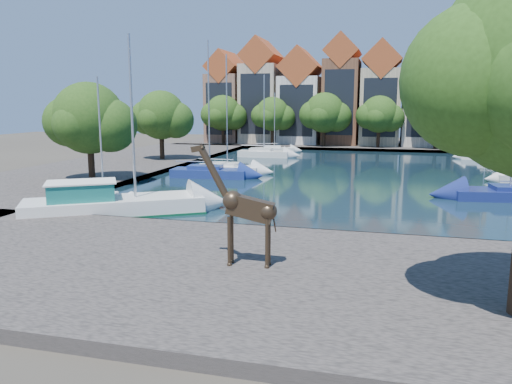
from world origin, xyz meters
TOP-DOWN VIEW (x-y plane):
  - ground at (0.00, 0.00)m, footprint 160.00×160.00m
  - water_basin at (0.00, 24.00)m, footprint 38.00×50.00m
  - near_quay at (0.00, -7.00)m, footprint 50.00×14.00m
  - far_quay at (0.00, 56.00)m, footprint 60.00×16.00m
  - left_quay at (-25.00, 24.00)m, footprint 14.00×52.00m
  - townhouse_west_end at (-23.00, 55.99)m, footprint 5.44×9.18m
  - townhouse_west_mid at (-17.00, 55.99)m, footprint 5.94×9.18m
  - townhouse_west_inner at (-10.50, 55.99)m, footprint 6.43×9.18m
  - townhouse_center at (-4.00, 55.99)m, footprint 5.44×9.18m
  - townhouse_east_inner at (2.00, 55.99)m, footprint 5.94×9.18m
  - townhouse_east_mid at (8.50, 55.99)m, footprint 6.43×9.18m
  - townhouse_east_end at (15.00, 55.99)m, footprint 5.44×9.18m
  - far_tree_far_west at (-21.90, 50.49)m, footprint 7.28×5.60m
  - far_tree_west at (-13.91, 50.49)m, footprint 6.76×5.20m
  - far_tree_mid_west at (-5.89, 50.49)m, footprint 7.80×6.00m
  - far_tree_mid_east at (2.10, 50.49)m, footprint 7.02×5.40m
  - far_tree_east at (10.11, 50.49)m, footprint 7.54×5.80m
  - far_tree_far_east at (18.09, 50.49)m, footprint 6.76×5.20m
  - side_tree_left_near at (-20.89, 11.99)m, footprint 7.80×6.00m
  - side_tree_left_far at (-21.90, 27.99)m, footprint 7.28×5.60m
  - giraffe_statue at (-2.15, -6.62)m, footprint 3.39×0.67m
  - motorsailer at (-13.31, 1.81)m, footprint 10.87×8.43m
  - sailboat_left_a at (-15.00, 4.00)m, footprint 5.06×1.86m
  - sailboat_left_b at (-12.67, 18.43)m, footprint 7.25×2.98m
  - sailboat_left_c at (-12.00, 21.70)m, footprint 6.67×2.49m
  - sailboat_left_d at (-12.00, 37.00)m, footprint 6.56×2.45m
  - sailboat_left_e at (-12.00, 43.15)m, footprint 5.79×3.26m
  - sailboat_right_b at (12.00, 13.68)m, footprint 8.20×3.84m
  - sailboat_right_d at (15.00, 40.54)m, footprint 5.60×2.94m

SIDE VIEW (x-z plane):
  - ground at x=0.00m, z-range 0.00..0.00m
  - water_basin at x=0.00m, z-range 0.00..0.08m
  - near_quay at x=0.00m, z-range 0.00..0.50m
  - far_quay at x=0.00m, z-range 0.00..0.50m
  - left_quay at x=-25.00m, z-range 0.00..0.50m
  - sailboat_left_e at x=-12.00m, z-range -3.53..4.73m
  - sailboat_left_a at x=-15.00m, z-range -3.67..4.89m
  - sailboat_right_d at x=15.00m, z-range -4.13..5.36m
  - sailboat_right_b at x=12.00m, z-range -5.19..6.43m
  - sailboat_left_c at x=-12.00m, z-range -5.10..6.39m
  - sailboat_left_d at x=-12.00m, z-range -4.49..5.86m
  - sailboat_left_b at x=-12.67m, z-range -5.52..6.91m
  - motorsailer at x=-13.31m, z-range -4.56..6.39m
  - giraffe_statue at x=-2.15m, z-range 0.46..5.29m
  - far_tree_west at x=-13.91m, z-range 1.40..8.76m
  - far_tree_far_east at x=18.09m, z-range 1.40..8.76m
  - far_tree_mid_east at x=2.10m, z-range 1.37..8.89m
  - far_tree_far_west at x=-21.90m, z-range 1.34..9.02m
  - far_tree_east at x=10.11m, z-range 1.32..9.16m
  - far_tree_mid_west at x=-5.89m, z-range 1.29..9.29m
  - side_tree_left_far at x=-21.90m, z-range 1.44..9.32m
  - side_tree_left_near at x=-20.89m, z-range 1.39..9.59m
  - townhouse_east_end at x=15.00m, z-range -0.11..14.32m
  - townhouse_west_inner at x=-10.50m, z-range -0.22..14.92m
  - townhouse_west_end at x=-23.00m, z-range -0.11..14.83m
  - townhouse_east_inner at x=2.00m, z-range -0.16..15.63m
  - townhouse_east_mid at x=8.50m, z-range -0.22..16.43m
  - townhouse_west_mid at x=-17.00m, z-range -0.16..16.63m
  - townhouse_center at x=-4.00m, z-range -0.10..16.83m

